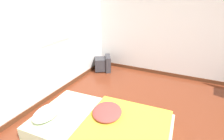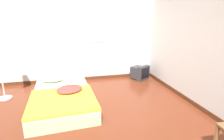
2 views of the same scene
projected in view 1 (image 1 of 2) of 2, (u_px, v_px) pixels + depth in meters
wall_back at (30, 39)px, 2.97m from camera, size 7.23×0.08×2.60m
wall_right at (195, 28)px, 3.99m from camera, size 0.08×7.32×2.60m
mattress_bed at (101, 126)px, 2.64m from camera, size 1.30×2.12×0.38m
crt_tv at (103, 64)px, 4.89m from camera, size 0.57×0.57×0.42m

